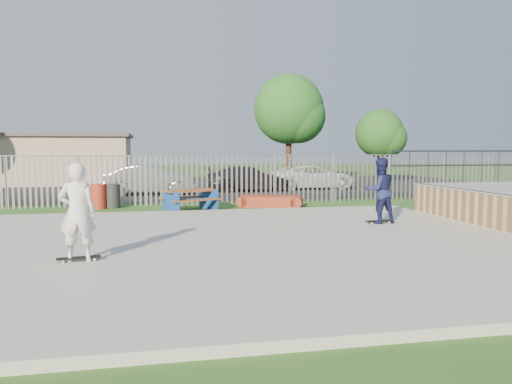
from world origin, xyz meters
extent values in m
plane|color=#2B5E20|center=(0.00, 0.00, 0.00)|extent=(120.00, 120.00, 0.00)
cube|color=#A2A29D|center=(0.00, 0.00, 0.07)|extent=(15.00, 12.00, 0.15)
cylinder|color=#383A3F|center=(7.52, 1.00, 1.08)|extent=(0.06, 7.00, 0.06)
cube|color=brown|center=(-0.03, 7.05, 0.74)|extent=(1.97, 1.35, 0.06)
cube|color=brown|center=(0.20, 6.48, 0.45)|extent=(1.81, 0.95, 0.05)
cube|color=brown|center=(-0.26, 7.62, 0.45)|extent=(1.81, 0.95, 0.05)
cube|color=#154093|center=(-0.03, 7.05, 0.38)|extent=(2.05, 1.93, 0.75)
cube|color=maroon|center=(3.15, 7.77, 0.21)|extent=(2.35, 1.75, 0.42)
cylinder|color=#A12A18|center=(-3.38, 8.40, 0.47)|extent=(0.56, 0.56, 0.93)
cylinder|color=#252527|center=(-2.87, 8.51, 0.46)|extent=(0.55, 0.55, 0.92)
cube|color=black|center=(0.00, 19.00, 0.01)|extent=(40.00, 18.00, 0.02)
imported|color=#B5B4B9|center=(-1.53, 13.69, 0.74)|extent=(4.43, 1.65, 1.45)
imported|color=black|center=(3.59, 14.79, 0.68)|extent=(4.54, 1.85, 1.31)
imported|color=white|center=(7.37, 15.46, 0.69)|extent=(4.92, 2.48, 1.33)
cube|color=tan|center=(-8.00, 23.00, 1.50)|extent=(10.00, 6.00, 3.00)
cube|color=#4C4742|center=(-8.00, 23.00, 3.10)|extent=(10.40, 6.40, 0.20)
cylinder|color=#41271A|center=(7.67, 21.82, 2.11)|extent=(0.41, 0.41, 4.22)
sphere|color=#21591E|center=(7.67, 21.82, 4.93)|extent=(4.73, 4.73, 4.73)
cylinder|color=#3E2A19|center=(13.14, 19.34, 1.40)|extent=(0.34, 0.34, 2.80)
sphere|color=#21521C|center=(13.14, 19.34, 3.27)|extent=(3.14, 3.14, 3.14)
cube|color=black|center=(5.00, 1.95, 0.21)|extent=(0.82, 0.28, 0.02)
cube|color=black|center=(-2.70, -1.44, 0.21)|extent=(0.82, 0.32, 0.02)
imported|color=#161B47|center=(5.00, 1.95, 1.08)|extent=(0.97, 0.80, 1.87)
imported|color=white|center=(-2.70, -1.44, 1.08)|extent=(0.69, 0.46, 1.87)
camera|label=1|loc=(-1.23, -11.21, 2.28)|focal=35.00mm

